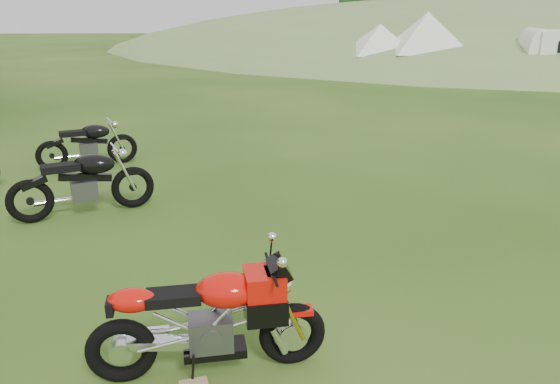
{
  "coord_description": "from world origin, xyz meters",
  "views": [
    {
      "loc": [
        -0.31,
        -5.63,
        2.91
      ],
      "look_at": [
        -0.11,
        0.4,
        0.85
      ],
      "focal_mm": 35.0,
      "sensor_mm": 36.0,
      "label": 1
    }
  ],
  "objects_px": {
    "sport_motorcycle": "(208,312)",
    "tent_right": "(426,43)",
    "vintage_moto_b": "(87,143)",
    "vintage_moto_c": "(82,181)",
    "tent_mid": "(379,46)"
  },
  "relations": [
    {
      "from": "tent_mid",
      "to": "tent_right",
      "type": "xyz_separation_m",
      "value": [
        1.97,
        -0.65,
        0.17
      ]
    },
    {
      "from": "sport_motorcycle",
      "to": "tent_right",
      "type": "height_order",
      "value": "tent_right"
    },
    {
      "from": "vintage_moto_b",
      "to": "vintage_moto_c",
      "type": "distance_m",
      "value": 2.66
    },
    {
      "from": "vintage_moto_c",
      "to": "tent_right",
      "type": "relative_size",
      "value": 0.65
    },
    {
      "from": "tent_mid",
      "to": "vintage_moto_c",
      "type": "bearing_deg",
      "value": -119.53
    },
    {
      "from": "tent_mid",
      "to": "sport_motorcycle",
      "type": "bearing_deg",
      "value": -110.76
    },
    {
      "from": "sport_motorcycle",
      "to": "tent_right",
      "type": "xyz_separation_m",
      "value": [
        7.9,
        21.32,
        0.77
      ]
    },
    {
      "from": "vintage_moto_c",
      "to": "sport_motorcycle",
      "type": "bearing_deg",
      "value": -83.96
    },
    {
      "from": "sport_motorcycle",
      "to": "vintage_moto_c",
      "type": "xyz_separation_m",
      "value": [
        -2.15,
        3.71,
        -0.04
      ]
    },
    {
      "from": "vintage_moto_c",
      "to": "tent_mid",
      "type": "height_order",
      "value": "tent_mid"
    },
    {
      "from": "sport_motorcycle",
      "to": "tent_mid",
      "type": "bearing_deg",
      "value": 66.82
    },
    {
      "from": "sport_motorcycle",
      "to": "vintage_moto_b",
      "type": "xyz_separation_m",
      "value": [
        -2.85,
        6.28,
        -0.09
      ]
    },
    {
      "from": "vintage_moto_b",
      "to": "vintage_moto_c",
      "type": "height_order",
      "value": "vintage_moto_c"
    },
    {
      "from": "sport_motorcycle",
      "to": "vintage_moto_c",
      "type": "bearing_deg",
      "value": 112.04
    },
    {
      "from": "vintage_moto_b",
      "to": "tent_mid",
      "type": "bearing_deg",
      "value": 37.25
    }
  ]
}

